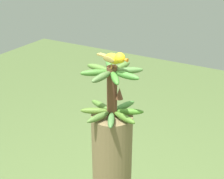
# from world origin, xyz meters

# --- Properties ---
(banana_bunch) EXTENTS (0.32, 0.32, 0.27)m
(banana_bunch) POSITION_xyz_m (-0.00, 0.00, 1.29)
(banana_bunch) COLOR brown
(banana_bunch) RESTS_ON banana_tree
(perched_bird) EXTENTS (0.18, 0.07, 0.08)m
(perched_bird) POSITION_xyz_m (-0.03, 0.01, 1.47)
(perched_bird) COLOR #C68933
(perched_bird) RESTS_ON banana_bunch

